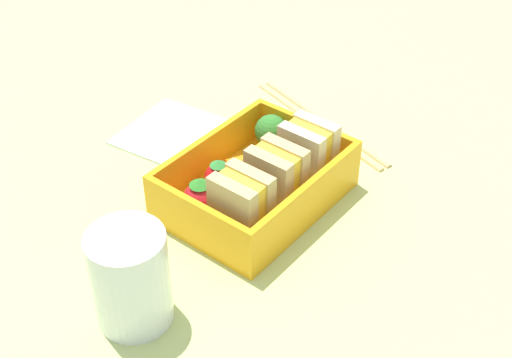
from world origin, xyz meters
TOP-DOWN VIEW (x-y plane):
  - ground_plane at (0.00, 0.00)cm, footprint 120.00×120.00cm
  - bento_tray at (0.00, 0.00)cm, footprint 16.31×12.03cm
  - bento_rim at (0.00, 0.00)cm, footprint 16.31×12.03cm
  - sandwich_left at (-4.84, 2.30)cm, footprint 3.59×4.60cm
  - sandwich_center_left at (0.00, 2.30)cm, footprint 3.59×4.60cm
  - sandwich_center at (4.84, 2.30)cm, footprint 3.59×4.60cm
  - broccoli_floret at (-5.83, -2.78)cm, footprint 3.17×3.17cm
  - carrot_stick_far_left at (-1.96, -3.05)cm, footprint 3.83×2.96cm
  - strawberry_far_left at (1.69, -3.01)cm, footprint 2.65×2.65cm
  - strawberry_left at (5.30, -1.99)cm, footprint 3.12×3.12cm
  - chopstick_pair at (-14.57, -2.75)cm, footprint 7.09×19.82cm
  - drinking_glass at (16.59, 1.26)cm, footprint 5.94×5.94cm
  - folded_napkin at (-3.24, -14.27)cm, footprint 11.17×9.89cm

SIDE VIEW (x-z plane):
  - ground_plane at x=0.00cm, z-range -2.00..0.00cm
  - folded_napkin at x=-3.24cm, z-range 0.00..0.40cm
  - chopstick_pair at x=-14.57cm, z-range 0.00..0.70cm
  - bento_tray at x=0.00cm, z-range 0.00..1.20cm
  - carrot_stick_far_left at x=-1.96cm, z-range 1.20..2.74cm
  - strawberry_far_left at x=1.69cm, z-range 1.02..4.27cm
  - strawberry_left at x=5.30cm, z-range 1.02..4.74cm
  - bento_rim at x=0.00cm, z-range 1.20..5.04cm
  - broccoli_floret at x=-5.83cm, z-range 1.59..5.69cm
  - sandwich_left at x=-4.84cm, z-range 1.20..6.91cm
  - sandwich_center_left at x=0.00cm, z-range 1.20..6.91cm
  - sandwich_center at x=4.84cm, z-range 1.20..6.91cm
  - drinking_glass at x=16.59cm, z-range 0.00..8.24cm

